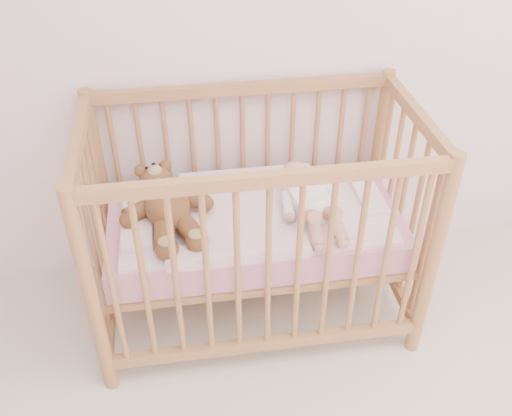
{
  "coord_description": "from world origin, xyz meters",
  "views": [
    {
      "loc": [
        -0.63,
        -0.28,
        2.01
      ],
      "look_at": [
        -0.35,
        1.55,
        0.62
      ],
      "focal_mm": 40.0,
      "sensor_mm": 36.0,
      "label": 1
    }
  ],
  "objects": [
    {
      "name": "teddy_bear",
      "position": [
        -0.7,
        1.58,
        0.65
      ],
      "size": [
        0.51,
        0.64,
        0.16
      ],
      "primitive_type": null,
      "rotation": [
        0.0,
        0.0,
        0.22
      ],
      "color": "brown",
      "rests_on": "blanket"
    },
    {
      "name": "mattress",
      "position": [
        -0.35,
        1.6,
        0.49
      ],
      "size": [
        1.22,
        0.62,
        0.13
      ],
      "primitive_type": "cube",
      "color": "pink",
      "rests_on": "crib"
    },
    {
      "name": "blanket",
      "position": [
        -0.35,
        1.6,
        0.56
      ],
      "size": [
        1.1,
        0.58,
        0.06
      ],
      "primitive_type": null,
      "color": "#FAACC7",
      "rests_on": "mattress"
    },
    {
      "name": "baby",
      "position": [
        -0.13,
        1.58,
        0.64
      ],
      "size": [
        0.33,
        0.59,
        0.14
      ],
      "primitive_type": null,
      "rotation": [
        0.0,
        0.0,
        0.11
      ],
      "color": "white",
      "rests_on": "blanket"
    },
    {
      "name": "crib",
      "position": [
        -0.35,
        1.6,
        0.5
      ],
      "size": [
        1.36,
        0.76,
        1.0
      ],
      "primitive_type": null,
      "color": "#A07044",
      "rests_on": "floor"
    }
  ]
}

